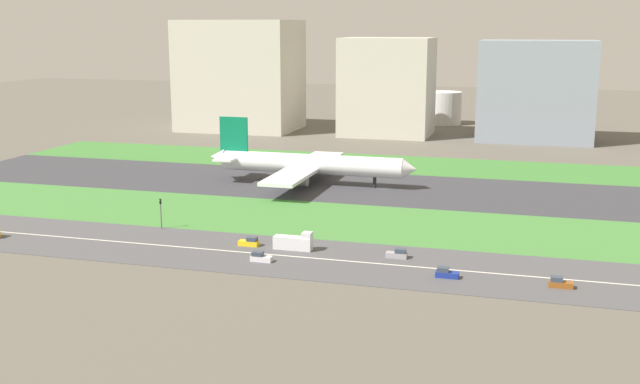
% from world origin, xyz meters
% --- Properties ---
extents(ground_plane, '(800.00, 800.00, 0.00)m').
position_xyz_m(ground_plane, '(0.00, 0.00, 0.00)').
color(ground_plane, '#5B564C').
extents(runway, '(280.00, 46.00, 0.10)m').
position_xyz_m(runway, '(0.00, 0.00, 0.05)').
color(runway, '#38383D').
rests_on(runway, ground_plane).
extents(grass_median_north, '(280.00, 36.00, 0.10)m').
position_xyz_m(grass_median_north, '(0.00, 41.00, 0.05)').
color(grass_median_north, '#3D7A33').
rests_on(grass_median_north, ground_plane).
extents(grass_median_south, '(280.00, 36.00, 0.10)m').
position_xyz_m(grass_median_south, '(0.00, -41.00, 0.05)').
color(grass_median_south, '#427F38').
rests_on(grass_median_south, ground_plane).
extents(highway, '(280.00, 28.00, 0.10)m').
position_xyz_m(highway, '(0.00, -73.00, 0.05)').
color(highway, '#4C4C4F').
rests_on(highway, ground_plane).
extents(highway_centerline, '(266.00, 0.50, 0.01)m').
position_xyz_m(highway_centerline, '(0.00, -73.00, 0.11)').
color(highway_centerline, silver).
rests_on(highway_centerline, highway).
extents(airliner, '(65.00, 56.00, 19.70)m').
position_xyz_m(airliner, '(-23.54, 0.00, 6.23)').
color(airliner, white).
rests_on(airliner, runway).
extents(truck_1, '(8.40, 2.50, 4.00)m').
position_xyz_m(truck_1, '(-5.53, -68.00, 1.67)').
color(truck_1, silver).
rests_on(truck_1, highway).
extents(car_1, '(4.40, 1.80, 2.00)m').
position_xyz_m(car_1, '(-9.56, -78.00, 0.92)').
color(car_1, silver).
rests_on(car_1, highway).
extents(car_3, '(4.40, 1.80, 2.00)m').
position_xyz_m(car_3, '(16.97, -68.00, 0.92)').
color(car_3, '#99999E').
rests_on(car_3, highway).
extents(car_4, '(4.40, 1.80, 2.00)m').
position_xyz_m(car_4, '(28.15, -78.00, 0.92)').
color(car_4, navy).
rests_on(car_4, highway).
extents(car_0, '(4.40, 1.80, 2.00)m').
position_xyz_m(car_0, '(48.93, -78.00, 0.92)').
color(car_0, brown).
rests_on(car_0, highway).
extents(car_5, '(4.40, 1.80, 2.00)m').
position_xyz_m(car_5, '(-15.79, -68.00, 0.92)').
color(car_5, yellow).
rests_on(car_5, highway).
extents(traffic_light, '(0.36, 0.50, 7.20)m').
position_xyz_m(traffic_light, '(-41.19, -60.01, 4.29)').
color(traffic_light, '#4C4C51').
rests_on(traffic_light, highway).
extents(terminal_building, '(52.11, 37.43, 49.81)m').
position_xyz_m(terminal_building, '(-90.00, 114.00, 24.91)').
color(terminal_building, beige).
rests_on(terminal_building, ground_plane).
extents(hangar_building, '(38.52, 31.03, 42.26)m').
position_xyz_m(hangar_building, '(-21.00, 114.00, 21.13)').
color(hangar_building, beige).
rests_on(hangar_building, ground_plane).
extents(office_tower, '(46.62, 29.41, 41.46)m').
position_xyz_m(office_tower, '(41.91, 114.00, 20.73)').
color(office_tower, gray).
rests_on(office_tower, ground_plane).
extents(fuel_tank_west, '(17.44, 17.44, 15.84)m').
position_xyz_m(fuel_tank_west, '(-1.60, 159.00, 7.92)').
color(fuel_tank_west, silver).
rests_on(fuel_tank_west, ground_plane).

